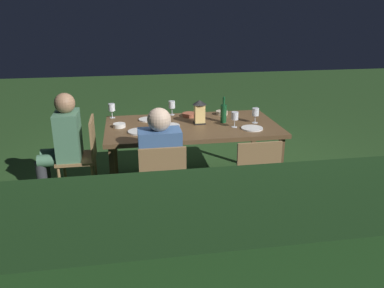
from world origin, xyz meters
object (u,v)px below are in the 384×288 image
(plate_d, at_px, (148,119))
(potted_plant_by_hedge, at_px, (353,221))
(plate_a, at_px, (170,126))
(bowl_olives, at_px, (170,131))
(chair_side_right_b, at_px, (162,184))
(wine_glass_a, at_px, (172,105))
(person_in_green, at_px, (63,141))
(bowl_salad, at_px, (119,125))
(green_bottle_on_table, at_px, (224,113))
(bowl_dip, at_px, (222,113))
(plate_c, at_px, (252,128))
(plate_b, at_px, (139,132))
(dining_table, at_px, (192,129))
(chair_head_far, at_px, (83,153))
(person_in_blue, at_px, (160,160))
(chair_side_right_a, at_px, (254,178))
(wine_glass_c, at_px, (235,117))
(bowl_bread, at_px, (190,115))
(lantern_centerpiece, at_px, (199,111))
(wine_glass_b, at_px, (255,113))
(wine_glass_d, at_px, (112,108))

(plate_d, relative_size, potted_plant_by_hedge, 0.25)
(plate_a, xyz_separation_m, bowl_olives, (0.03, 0.24, 0.02))
(chair_side_right_b, bearing_deg, wine_glass_a, -100.67)
(person_in_green, bearing_deg, bowl_salad, -176.21)
(green_bottle_on_table, xyz_separation_m, bowl_dip, (-0.06, -0.32, -0.08))
(plate_c, bearing_deg, plate_b, -4.12)
(bowl_olives, relative_size, bowl_salad, 0.92)
(plate_c, bearing_deg, dining_table, -23.21)
(bowl_olives, bearing_deg, dining_table, -136.78)
(dining_table, xyz_separation_m, chair_head_far, (1.19, 0.00, -0.21))
(person_in_green, relative_size, plate_c, 5.00)
(bowl_olives, bearing_deg, green_bottle_on_table, -155.01)
(green_bottle_on_table, bearing_deg, dining_table, 6.31)
(person_in_blue, distance_m, chair_side_right_a, 0.88)
(potted_plant_by_hedge, bearing_deg, chair_side_right_b, -31.45)
(plate_b, bearing_deg, dining_table, -163.45)
(wine_glass_c, distance_m, plate_a, 0.71)
(chair_head_far, height_order, plate_d, chair_head_far)
(wine_glass_a, bearing_deg, bowl_bread, 151.04)
(plate_b, bearing_deg, chair_side_right_b, 102.28)
(bowl_salad, bearing_deg, wine_glass_a, -146.32)
(chair_side_right_b, xyz_separation_m, plate_b, (0.16, -0.74, 0.27))
(lantern_centerpiece, bearing_deg, potted_plant_by_hedge, 115.27)
(chair_head_far, height_order, bowl_salad, chair_head_far)
(bowl_bread, height_order, bowl_dip, bowl_dip)
(plate_a, bearing_deg, lantern_centerpiece, -169.93)
(person_in_green, xyz_separation_m, plate_d, (-0.91, -0.27, 0.12))
(chair_head_far, xyz_separation_m, wine_glass_b, (-1.90, 0.04, 0.38))
(bowl_dip, bearing_deg, chair_head_far, 12.49)
(wine_glass_b, relative_size, bowl_dip, 1.20)
(wine_glass_d, height_order, plate_b, wine_glass_d)
(green_bottle_on_table, distance_m, bowl_dip, 0.33)
(potted_plant_by_hedge, bearing_deg, bowl_dip, -76.43)
(chair_head_far, relative_size, plate_d, 4.25)
(chair_head_far, xyz_separation_m, wine_glass_c, (-1.62, 0.16, 0.38))
(chair_side_right_a, xyz_separation_m, plate_a, (0.67, -0.89, 0.27))
(wine_glass_b, bearing_deg, plate_c, 64.41)
(wine_glass_c, height_order, bowl_dip, wine_glass_c)
(bowl_dip, bearing_deg, lantern_centerpiece, 43.58)
(wine_glass_b, height_order, wine_glass_d, same)
(plate_a, height_order, plate_d, same)
(bowl_olives, distance_m, bowl_dip, 0.93)
(dining_table, relative_size, wine_glass_b, 11.13)
(plate_a, bearing_deg, bowl_dip, -150.63)
(green_bottle_on_table, height_order, plate_b, green_bottle_on_table)
(chair_head_far, height_order, plate_b, chair_head_far)
(lantern_centerpiece, height_order, bowl_dip, lantern_centerpiece)
(bowl_olives, bearing_deg, wine_glass_b, -167.63)
(chair_side_right_a, height_order, bowl_olives, chair_side_right_a)
(chair_side_right_b, bearing_deg, bowl_bread, -109.82)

